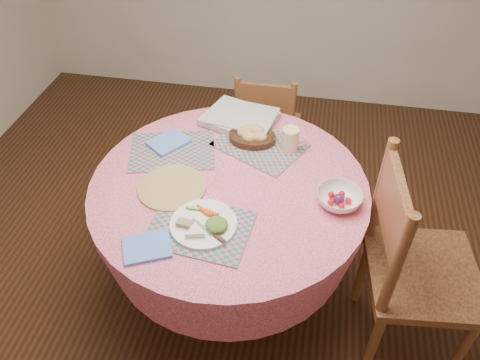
% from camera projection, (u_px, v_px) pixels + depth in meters
% --- Properties ---
extents(ground, '(4.00, 4.00, 0.00)m').
position_uv_depth(ground, '(231.00, 284.00, 2.57)').
color(ground, '#331C0F').
rests_on(ground, ground).
extents(dining_table, '(1.24, 1.24, 0.75)m').
position_uv_depth(dining_table, '(230.00, 214.00, 2.20)').
color(dining_table, pink).
rests_on(dining_table, ground).
extents(chair_right, '(0.52, 0.54, 1.06)m').
position_uv_depth(chair_right, '(412.00, 265.00, 1.98)').
color(chair_right, brown).
rests_on(chair_right, ground).
extents(chair_back, '(0.39, 0.37, 0.84)m').
position_uv_depth(chair_back, '(266.00, 128.00, 2.91)').
color(chair_back, brown).
rests_on(chair_back, ground).
extents(placemat_front, '(0.43, 0.34, 0.01)m').
position_uv_depth(placemat_front, '(200.00, 228.00, 1.87)').
color(placemat_front, '#14735C').
rests_on(placemat_front, dining_table).
extents(placemat_left, '(0.46, 0.39, 0.01)m').
position_uv_depth(placemat_left, '(172.00, 151.00, 2.24)').
color(placemat_left, '#14735C').
rests_on(placemat_left, dining_table).
extents(placemat_back, '(0.49, 0.45, 0.01)m').
position_uv_depth(placemat_back, '(260.00, 145.00, 2.27)').
color(placemat_back, '#14735C').
rests_on(placemat_back, dining_table).
extents(wicker_trivet, '(0.30, 0.30, 0.01)m').
position_uv_depth(wicker_trivet, '(172.00, 187.00, 2.04)').
color(wicker_trivet, '#8F5D3E').
rests_on(wicker_trivet, dining_table).
extents(napkin_near, '(0.22, 0.20, 0.01)m').
position_uv_depth(napkin_near, '(147.00, 247.00, 1.79)').
color(napkin_near, '#5980E7').
rests_on(napkin_near, dining_table).
extents(napkin_far, '(0.22, 0.23, 0.01)m').
position_uv_depth(napkin_far, '(169.00, 142.00, 2.27)').
color(napkin_far, '#5980E7').
rests_on(napkin_far, placemat_left).
extents(dinner_plate, '(0.27, 0.27, 0.05)m').
position_uv_depth(dinner_plate, '(205.00, 224.00, 1.86)').
color(dinner_plate, white).
rests_on(dinner_plate, placemat_front).
extents(bread_bowl, '(0.23, 0.23, 0.08)m').
position_uv_depth(bread_bowl, '(252.00, 135.00, 2.27)').
color(bread_bowl, black).
rests_on(bread_bowl, placemat_back).
extents(latte_mug, '(0.12, 0.08, 0.12)m').
position_uv_depth(latte_mug, '(291.00, 139.00, 2.20)').
color(latte_mug, beige).
rests_on(latte_mug, placemat_back).
extents(fruit_bowl, '(0.23, 0.23, 0.06)m').
position_uv_depth(fruit_bowl, '(339.00, 198.00, 1.96)').
color(fruit_bowl, white).
rests_on(fruit_bowl, dining_table).
extents(newspaper_stack, '(0.41, 0.36, 0.04)m').
position_uv_depth(newspaper_stack, '(240.00, 118.00, 2.40)').
color(newspaper_stack, silver).
rests_on(newspaper_stack, dining_table).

